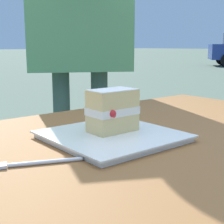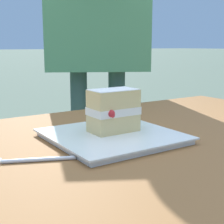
% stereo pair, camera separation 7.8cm
% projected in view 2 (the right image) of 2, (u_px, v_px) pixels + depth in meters
% --- Properties ---
extents(patio_table, '(1.44, 0.85, 0.75)m').
position_uv_depth(patio_table, '(124.00, 188.00, 0.78)').
color(patio_table, brown).
rests_on(patio_table, ground).
extents(dessert_plate, '(0.28, 0.28, 0.02)m').
position_uv_depth(dessert_plate, '(112.00, 136.00, 0.80)').
color(dessert_plate, white).
rests_on(dessert_plate, patio_table).
extents(cake_slice, '(0.12, 0.08, 0.10)m').
position_uv_depth(cake_slice, '(113.00, 110.00, 0.80)').
color(cake_slice, '#E0C17A').
rests_on(cake_slice, dessert_plate).
extents(dessert_fork, '(0.16, 0.08, 0.01)m').
position_uv_depth(dessert_fork, '(24.00, 160.00, 0.64)').
color(dessert_fork, silver).
rests_on(dessert_fork, patio_table).
extents(diner_person, '(0.51, 0.65, 1.70)m').
position_uv_depth(diner_person, '(97.00, 9.00, 1.50)').
color(diner_person, '#334B43').
rests_on(diner_person, ground).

